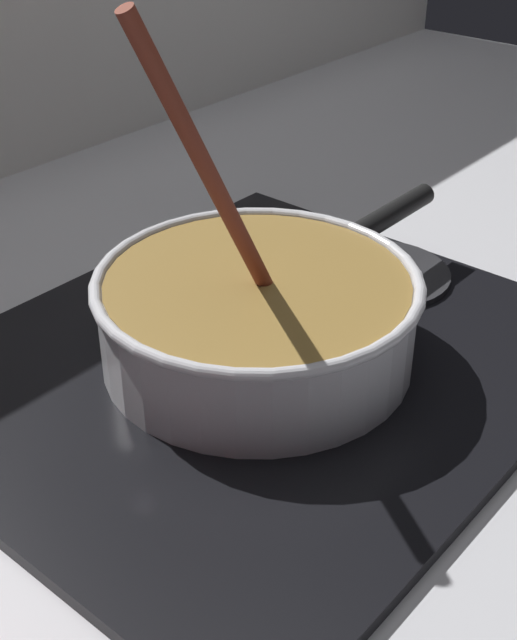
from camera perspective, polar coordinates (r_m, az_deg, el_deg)
The scene contains 5 objects.
ground at distance 0.70m, azimuth 14.91°, elevation -11.62°, with size 2.40×1.60×0.04m, color #B7B7BC.
hob_plate at distance 0.78m, azimuth -0.00°, elevation -2.85°, with size 0.56×0.48×0.01m, color black.
burner_ring at distance 0.77m, azimuth -0.00°, elevation -2.24°, with size 0.18×0.18×0.01m, color #592D0C.
spare_burner at distance 0.91m, azimuth 8.07°, elevation 3.06°, with size 0.14×0.14×0.01m, color #262628.
cooking_pan at distance 0.75m, azimuth 0.04°, elevation 0.39°, with size 0.42×0.28×0.32m.
Camera 1 is at (-0.49, -0.18, 0.45)m, focal length 48.43 mm.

